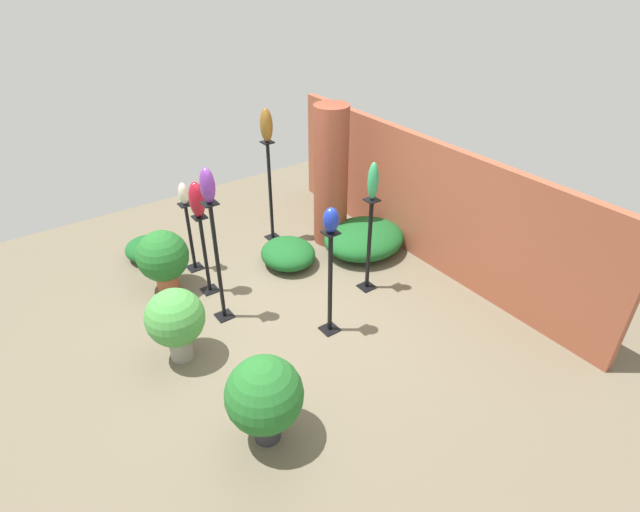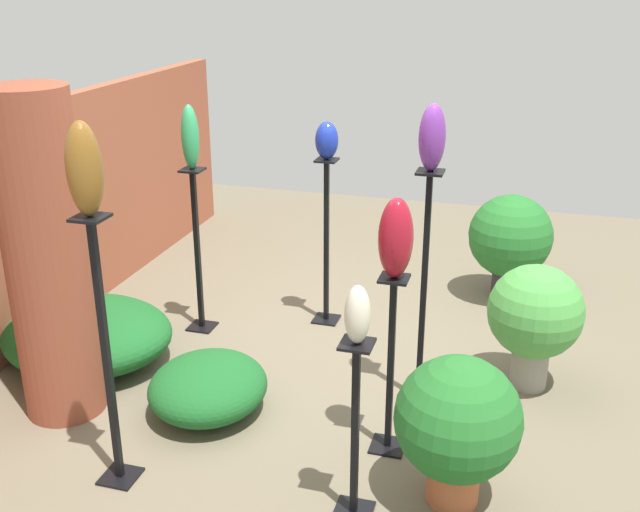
% 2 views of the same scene
% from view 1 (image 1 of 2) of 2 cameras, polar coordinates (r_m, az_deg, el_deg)
% --- Properties ---
extents(ground_plane, '(8.00, 8.00, 0.00)m').
position_cam_1_polar(ground_plane, '(6.20, -3.80, -6.70)').
color(ground_plane, '#6B604C').
extents(brick_wall_back, '(5.60, 0.12, 1.75)m').
position_cam_1_polar(brick_wall_back, '(7.00, 12.20, 6.01)').
color(brick_wall_back, '#9E5138').
rests_on(brick_wall_back, ground).
extents(brick_pillar, '(0.49, 0.49, 2.06)m').
position_cam_1_polar(brick_pillar, '(7.23, 1.24, 9.02)').
color(brick_pillar, brown).
rests_on(brick_pillar, ground).
extents(pedestal_violet, '(0.20, 0.20, 1.55)m').
position_cam_1_polar(pedestal_violet, '(5.85, -11.55, -1.31)').
color(pedestal_violet, black).
rests_on(pedestal_violet, ground).
extents(pedestal_cobalt, '(0.20, 0.20, 1.33)m').
position_cam_1_polar(pedestal_cobalt, '(5.59, 1.16, -3.65)').
color(pedestal_cobalt, black).
rests_on(pedestal_cobalt, ground).
extents(pedestal_bronze, '(0.20, 0.20, 1.54)m').
position_cam_1_polar(pedestal_bronze, '(7.43, -5.68, 6.85)').
color(pedestal_bronze, black).
rests_on(pedestal_bronze, ground).
extents(pedestal_ruby, '(0.20, 0.20, 1.10)m').
position_cam_1_polar(pedestal_ruby, '(6.46, -12.95, -0.27)').
color(pedestal_ruby, black).
rests_on(pedestal_ruby, ground).
extents(pedestal_ivory, '(0.20, 0.20, 1.00)m').
position_cam_1_polar(pedestal_ivory, '(7.00, -14.54, 1.77)').
color(pedestal_ivory, black).
rests_on(pedestal_ivory, ground).
extents(pedestal_jade, '(0.20, 0.20, 1.29)m').
position_cam_1_polar(pedestal_jade, '(6.34, 5.61, 0.78)').
color(pedestal_jade, black).
rests_on(pedestal_jade, ground).
extents(art_vase_violet, '(0.18, 0.16, 0.40)m').
position_cam_1_polar(art_vase_violet, '(5.36, -12.74, 7.87)').
color(art_vase_violet, '#6B2D8C').
rests_on(art_vase_violet, pedestal_violet).
extents(art_vase_cobalt, '(0.16, 0.17, 0.28)m').
position_cam_1_polar(art_vase_cobalt, '(5.13, 1.27, 4.12)').
color(art_vase_cobalt, '#192D9E').
rests_on(art_vase_cobalt, pedestal_cobalt).
extents(art_vase_bronze, '(0.17, 0.17, 0.47)m').
position_cam_1_polar(art_vase_bronze, '(7.04, -6.15, 14.65)').
color(art_vase_bronze, brown).
rests_on(art_vase_bronze, pedestal_bronze).
extents(art_vase_ruby, '(0.20, 0.19, 0.45)m').
position_cam_1_polar(art_vase_ruby, '(6.07, -13.89, 6.28)').
color(art_vase_ruby, maroon).
rests_on(art_vase_ruby, pedestal_ruby).
extents(art_vase_ivory, '(0.14, 0.12, 0.30)m').
position_cam_1_polar(art_vase_ivory, '(6.68, -15.35, 6.90)').
color(art_vase_ivory, beige).
rests_on(art_vase_ivory, pedestal_ivory).
extents(art_vase_jade, '(0.13, 0.13, 0.47)m').
position_cam_1_polar(art_vase_jade, '(5.90, 6.09, 8.50)').
color(art_vase_jade, '#2D9356').
rests_on(art_vase_jade, pedestal_jade).
extents(potted_plant_mid_left, '(0.70, 0.70, 0.91)m').
position_cam_1_polar(potted_plant_mid_left, '(4.54, -6.38, -15.64)').
color(potted_plant_mid_left, '#2D2D33').
rests_on(potted_plant_mid_left, ground).
extents(potted_plant_front_right, '(0.63, 0.63, 0.87)m').
position_cam_1_polar(potted_plant_front_right, '(5.50, -16.19, -6.98)').
color(potted_plant_front_right, gray).
rests_on(potted_plant_front_right, ground).
extents(potted_plant_walkway_edge, '(0.66, 0.66, 0.84)m').
position_cam_1_polar(potted_plant_walkway_edge, '(6.66, -17.52, -0.15)').
color(potted_plant_walkway_edge, '#B25B38').
rests_on(potted_plant_walkway_edge, ground).
extents(foliage_bed_east, '(0.80, 0.75, 0.35)m').
position_cam_1_polar(foliage_bed_east, '(7.02, -3.67, 0.29)').
color(foliage_bed_east, '#195923').
rests_on(foliage_bed_east, ground).
extents(foliage_bed_west, '(0.68, 0.61, 0.29)m').
position_cam_1_polar(foliage_bed_west, '(7.59, -19.12, 0.77)').
color(foliage_bed_west, '#195923').
rests_on(foliage_bed_west, ground).
extents(foliage_bed_center, '(1.06, 1.22, 0.44)m').
position_cam_1_polar(foliage_bed_center, '(7.31, 5.04, 2.02)').
color(foliage_bed_center, '#195923').
rests_on(foliage_bed_center, ground).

